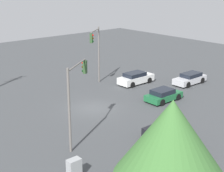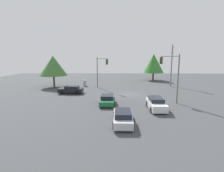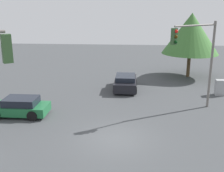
{
  "view_description": "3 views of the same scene",
  "coord_description": "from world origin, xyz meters",
  "px_view_note": "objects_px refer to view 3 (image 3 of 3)",
  "views": [
    {
      "loc": [
        19.22,
        25.02,
        12.28
      ],
      "look_at": [
        -0.54,
        2.24,
        2.72
      ],
      "focal_mm": 55.0,
      "sensor_mm": 36.0,
      "label": 1
    },
    {
      "loc": [
        -30.04,
        1.88,
        6.38
      ],
      "look_at": [
        -1.31,
        2.58,
        1.64
      ],
      "focal_mm": 28.0,
      "sensor_mm": 36.0,
      "label": 2
    },
    {
      "loc": [
        0.98,
        -14.68,
        7.44
      ],
      "look_at": [
        -0.38,
        2.89,
        2.34
      ],
      "focal_mm": 45.0,
      "sensor_mm": 36.0,
      "label": 3
    }
  ],
  "objects_px": {
    "traffic_signal_cross": "(198,51)",
    "electrical_cabinet": "(221,87)",
    "sedan_dark": "(125,82)",
    "sedan_green": "(19,107)"
  },
  "relations": [
    {
      "from": "sedan_dark",
      "to": "traffic_signal_cross",
      "type": "distance_m",
      "value": 8.01
    },
    {
      "from": "electrical_cabinet",
      "to": "sedan_green",
      "type": "bearing_deg",
      "value": -159.17
    },
    {
      "from": "sedan_green",
      "to": "electrical_cabinet",
      "type": "relative_size",
      "value": 3.05
    },
    {
      "from": "sedan_dark",
      "to": "electrical_cabinet",
      "type": "relative_size",
      "value": 3.15
    },
    {
      "from": "traffic_signal_cross",
      "to": "electrical_cabinet",
      "type": "bearing_deg",
      "value": -163.14
    },
    {
      "from": "sedan_dark",
      "to": "electrical_cabinet",
      "type": "bearing_deg",
      "value": -6.99
    },
    {
      "from": "sedan_dark",
      "to": "sedan_green",
      "type": "xyz_separation_m",
      "value": [
        -7.17,
        -6.83,
        -0.04
      ]
    },
    {
      "from": "traffic_signal_cross",
      "to": "electrical_cabinet",
      "type": "distance_m",
      "value": 6.22
    },
    {
      "from": "sedan_dark",
      "to": "traffic_signal_cross",
      "type": "bearing_deg",
      "value": -44.16
    },
    {
      "from": "traffic_signal_cross",
      "to": "electrical_cabinet",
      "type": "xyz_separation_m",
      "value": [
        3.05,
        3.95,
        -3.71
      ]
    }
  ]
}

